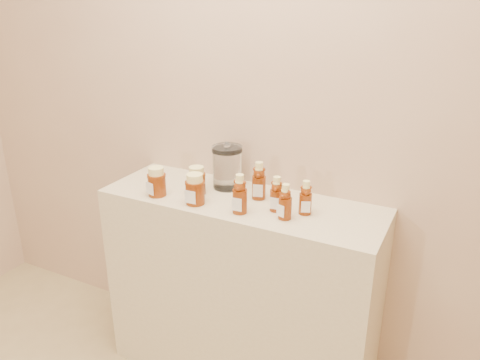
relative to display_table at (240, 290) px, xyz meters
The scene contains 11 objects.
wall_back 0.92m from the display_table, 90.00° to the left, with size 3.50×0.02×2.70m, color tan.
display_table is the anchor object (origin of this frame).
bear_bottle_back_left 0.55m from the display_table, 36.55° to the left, with size 0.06×0.06×0.18m, color #602107, non-canonical shape.
bear_bottle_back_mid 0.56m from the display_table, 10.23° to the right, with size 0.05×0.05×0.16m, color #602107, non-canonical shape.
bear_bottle_back_right 0.60m from the display_table, ahead, with size 0.05×0.05×0.15m, color #602107, non-canonical shape.
bear_bottle_front_left 0.55m from the display_table, 64.31° to the right, with size 0.06×0.06×0.18m, color #602107, non-canonical shape.
bear_bottle_front_right 0.58m from the display_table, 19.65° to the right, with size 0.05×0.05×0.16m, color #602107, non-canonical shape.
honey_jar_left 0.62m from the display_table, 160.27° to the right, with size 0.08×0.08×0.13m, color #602107, non-canonical shape.
honey_jar_back 0.55m from the display_table, behind, with size 0.08×0.08×0.12m, color #602107, non-canonical shape.
honey_jar_front 0.55m from the display_table, 140.71° to the right, with size 0.08×0.08×0.13m, color #602107, non-canonical shape.
glass_canister 0.57m from the display_table, 140.40° to the left, with size 0.13×0.13×0.20m, color white, non-canonical shape.
Camera 1 is at (0.81, -0.04, 1.69)m, focal length 35.00 mm.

